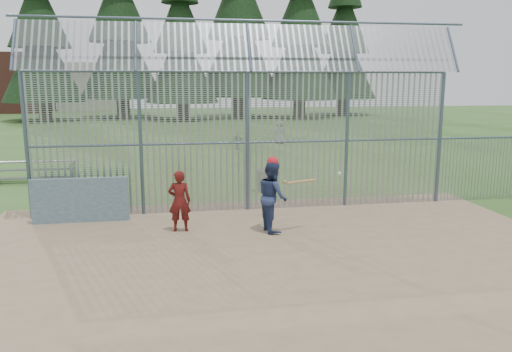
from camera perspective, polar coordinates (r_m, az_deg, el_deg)
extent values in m
plane|color=#2D511E|center=(11.46, 1.69, -8.26)|extent=(120.00, 120.00, 0.00)
cube|color=#756047|center=(11.00, 2.20, -9.05)|extent=(14.00, 10.00, 0.02)
cube|color=#38566B|center=(14.09, -19.44, -2.63)|extent=(2.50, 0.12, 1.20)
imported|color=navy|center=(12.48, 1.90, -2.33)|extent=(0.78, 0.94, 1.77)
imported|color=maroon|center=(12.62, -8.73, -2.83)|extent=(0.59, 0.42, 1.55)
imported|color=gray|center=(30.26, 2.71, 5.03)|extent=(0.75, 0.56, 1.40)
imported|color=slate|center=(27.54, -2.05, 4.01)|extent=(0.60, 0.52, 0.97)
sphere|color=red|center=(12.32, 1.92, 1.59)|extent=(0.28, 0.28, 0.28)
cylinder|color=#AA7F4C|center=(12.42, 5.21, -0.63)|extent=(0.82, 0.35, 0.07)
sphere|color=#AA7F4C|center=(12.31, 3.28, -0.69)|extent=(0.09, 0.09, 0.09)
sphere|color=white|center=(12.60, 9.52, 0.30)|extent=(0.09, 0.09, 0.09)
cylinder|color=gray|center=(17.16, 0.87, -0.59)|extent=(0.52, 0.52, 0.70)
cylinder|color=#9EA0A5|center=(17.10, 0.88, 0.62)|extent=(0.56, 0.56, 0.05)
sphere|color=#9EA0A5|center=(17.09, 0.88, 0.79)|extent=(0.10, 0.10, 0.10)
cube|color=gray|center=(20.36, -24.22, -0.18)|extent=(3.00, 0.25, 0.05)
cube|color=gray|center=(20.65, -24.04, 0.69)|extent=(3.00, 0.25, 0.05)
cube|color=gray|center=(20.95, -23.86, 1.53)|extent=(3.00, 0.25, 0.05)
cube|color=slate|center=(20.36, -20.20, 0.54)|extent=(0.06, 0.90, 0.70)
cylinder|color=#47566B|center=(14.74, -24.76, 3.02)|extent=(0.10, 0.10, 4.00)
cylinder|color=#47566B|center=(14.25, -13.03, 3.50)|extent=(0.10, 0.10, 4.00)
cylinder|color=#47566B|center=(14.39, -1.00, 3.85)|extent=(0.10, 0.10, 4.00)
cylinder|color=#47566B|center=(15.13, 10.33, 4.02)|extent=(0.10, 0.10, 4.00)
cylinder|color=#47566B|center=(16.39, 20.27, 4.03)|extent=(0.10, 0.10, 4.00)
cylinder|color=#47566B|center=(14.28, -1.03, 11.84)|extent=(12.00, 0.07, 0.07)
cylinder|color=#47566B|center=(14.39, -1.00, 3.85)|extent=(12.00, 0.06, 0.06)
cube|color=gray|center=(14.39, -1.00, 3.85)|extent=(12.00, 0.02, 4.00)
cube|color=gray|center=(13.94, -0.80, 14.53)|extent=(12.00, 0.77, 1.31)
cylinder|color=#47566B|center=(16.53, 20.05, 0.59)|extent=(0.08, 0.08, 2.00)
cylinder|color=#332319|center=(52.04, -22.99, 7.53)|extent=(1.19, 1.19, 3.06)
cone|color=black|center=(52.39, -23.72, 17.02)|extent=(7.48, 7.48, 13.94)
cylinder|color=#332319|center=(53.88, -14.95, 8.29)|extent=(1.33, 1.33, 3.42)
cone|color=black|center=(54.38, -15.47, 18.54)|extent=(8.36, 8.36, 15.58)
cylinder|color=#332319|center=(49.69, -8.38, 8.04)|extent=(1.12, 1.12, 2.88)
cone|color=black|center=(49.98, -8.65, 17.43)|extent=(7.04, 7.04, 13.12)
cylinder|color=#332319|center=(53.14, -1.91, 8.71)|extent=(1.40, 1.40, 3.60)
cylinder|color=#332319|center=(52.34, 4.98, 8.45)|extent=(1.26, 1.26, 3.24)
cone|color=black|center=(52.77, 5.15, 18.46)|extent=(7.92, 7.92, 14.76)
cylinder|color=#332319|center=(57.92, 9.79, 8.47)|extent=(1.19, 1.19, 3.06)
cone|color=black|center=(58.24, 10.08, 17.02)|extent=(7.48, 7.48, 13.94)
cube|color=brown|center=(68.56, -26.85, 9.47)|extent=(10.00, 8.00, 7.00)
cube|color=#B2A58C|center=(69.33, -18.06, 9.68)|extent=(8.00, 7.00, 6.00)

